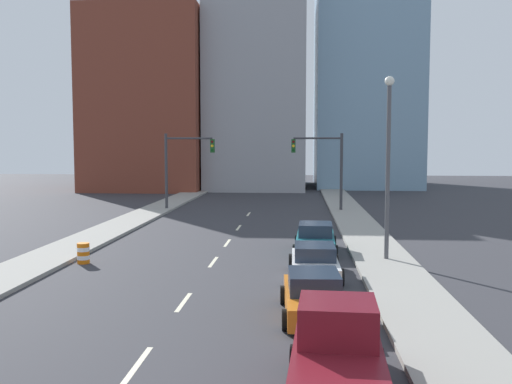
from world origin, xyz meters
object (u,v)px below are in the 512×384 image
at_px(pickup_truck_maroon, 338,365).
at_px(sedan_teal, 315,239).
at_px(traffic_barrel, 83,253).
at_px(street_lamp, 388,156).
at_px(traffic_signal_left, 180,161).
at_px(traffic_signal_right, 327,161).
at_px(sedan_white, 315,262).
at_px(sedan_orange, 314,296).

relative_size(pickup_truck_maroon, sedan_teal, 1.25).
relative_size(traffic_barrel, street_lamp, 0.11).
bearing_deg(traffic_signal_left, traffic_signal_right, 0.00).
bearing_deg(traffic_signal_left, sedan_white, -65.80).
height_order(street_lamp, sedan_orange, street_lamp).
bearing_deg(sedan_orange, pickup_truck_maroon, -89.59).
distance_m(traffic_barrel, pickup_truck_maroon, 17.24).
relative_size(traffic_barrel, sedan_white, 0.20).
relative_size(traffic_signal_left, sedan_orange, 1.40).
bearing_deg(sedan_teal, sedan_orange, -90.00).
bearing_deg(street_lamp, traffic_signal_right, 95.05).
relative_size(traffic_signal_left, street_lamp, 0.75).
distance_m(traffic_barrel, sedan_teal, 11.30).
xyz_separation_m(traffic_signal_left, street_lamp, (14.01, -20.28, 0.81)).
xyz_separation_m(traffic_signal_left, traffic_barrel, (0.03, -21.63, -3.67)).
distance_m(traffic_signal_left, street_lamp, 24.67).
bearing_deg(street_lamp, pickup_truck_maroon, -102.34).
distance_m(traffic_signal_left, traffic_barrel, 21.94).
relative_size(traffic_signal_left, traffic_barrel, 6.76).
height_order(sedan_white, sedan_teal, sedan_teal).
bearing_deg(traffic_signal_left, traffic_barrel, -89.92).
bearing_deg(traffic_signal_right, pickup_truck_maroon, -92.37).
xyz_separation_m(traffic_signal_right, pickup_truck_maroon, (-1.45, -35.11, -3.33)).
bearing_deg(sedan_teal, pickup_truck_maroon, -88.16).
xyz_separation_m(street_lamp, sedan_orange, (-3.59, -8.75, -4.30)).
bearing_deg(traffic_signal_left, street_lamp, -55.36).
distance_m(traffic_signal_left, sedan_teal, 21.39).
height_order(traffic_barrel, pickup_truck_maroon, pickup_truck_maroon).
bearing_deg(pickup_truck_maroon, sedan_white, 93.80).
distance_m(traffic_signal_right, street_lamp, 20.38).
bearing_deg(traffic_signal_left, sedan_orange, -70.25).
height_order(traffic_signal_left, sedan_orange, traffic_signal_left).
height_order(traffic_signal_right, pickup_truck_maroon, traffic_signal_right).
distance_m(pickup_truck_maroon, sedan_teal, 16.96).
height_order(sedan_orange, sedan_white, sedan_orange).
height_order(street_lamp, sedan_teal, street_lamp).
xyz_separation_m(sedan_orange, sedan_teal, (0.36, 10.88, 0.03)).
height_order(traffic_signal_right, street_lamp, street_lamp).
relative_size(traffic_barrel, sedan_teal, 0.20).
relative_size(street_lamp, pickup_truck_maroon, 1.47).
distance_m(traffic_barrel, sedan_white, 10.74).
bearing_deg(sedan_teal, street_lamp, -31.56).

